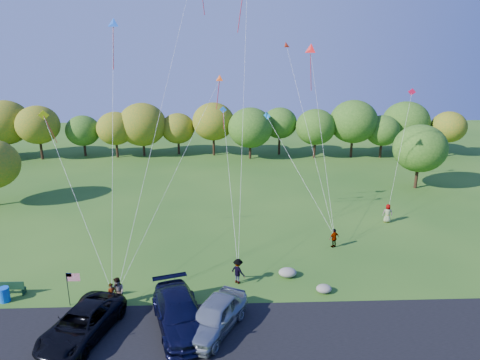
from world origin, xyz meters
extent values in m
plane|color=#235117|center=(0.00, 0.00, 0.00)|extent=(140.00, 140.00, 0.00)
cube|color=black|center=(0.00, -4.00, 0.03)|extent=(44.00, 6.00, 0.06)
cylinder|color=#351E13|center=(-29.93, 38.46, 1.13)|extent=(0.36, 0.36, 2.26)
ellipsoid|color=#3F6E1B|center=(-29.93, 38.46, 4.58)|extent=(7.14, 7.14, 6.43)
cylinder|color=#351E13|center=(-24.94, 38.25, 1.43)|extent=(0.36, 0.36, 2.85)
ellipsoid|color=#285516|center=(-24.94, 38.25, 5.03)|extent=(6.68, 6.68, 6.01)
cylinder|color=#351E13|center=(-19.49, 36.41, 1.20)|extent=(0.36, 0.36, 2.41)
ellipsoid|color=#3F6E1B|center=(-19.49, 36.41, 4.61)|extent=(6.77, 6.77, 6.09)
cylinder|color=#351E13|center=(-14.23, 36.47, 1.29)|extent=(0.36, 0.36, 2.57)
ellipsoid|color=#285516|center=(-14.23, 36.47, 4.56)|extent=(6.12, 6.12, 5.50)
cylinder|color=#351E13|center=(-10.23, 36.56, 1.33)|extent=(0.36, 0.36, 2.66)
ellipsoid|color=#285516|center=(-10.23, 36.56, 4.23)|extent=(4.84, 4.84, 4.35)
cylinder|color=#351E13|center=(-5.06, 39.50, 1.58)|extent=(0.36, 0.36, 3.16)
ellipsoid|color=#3F6E1B|center=(-5.06, 39.50, 5.07)|extent=(5.90, 5.90, 5.31)
cylinder|color=#351E13|center=(0.74, 38.97, 1.40)|extent=(0.36, 0.36, 2.79)
ellipsoid|color=#285516|center=(0.74, 38.97, 4.85)|extent=(6.34, 6.34, 5.71)
cylinder|color=#351E13|center=(4.35, 36.87, 1.11)|extent=(0.36, 0.36, 2.22)
ellipsoid|color=#285516|center=(4.35, 36.87, 4.38)|extent=(6.65, 6.65, 5.98)
cylinder|color=#351E13|center=(9.58, 38.73, 1.28)|extent=(0.36, 0.36, 2.56)
ellipsoid|color=#285516|center=(9.58, 38.73, 4.41)|extent=(5.70, 5.70, 5.13)
cylinder|color=#351E13|center=(15.61, 39.91, 1.29)|extent=(0.36, 0.36, 2.58)
ellipsoid|color=#285516|center=(15.61, 39.91, 4.73)|extent=(6.60, 6.60, 5.94)
cylinder|color=#351E13|center=(20.62, 38.00, 1.18)|extent=(0.36, 0.36, 2.36)
ellipsoid|color=#3F6E1B|center=(20.62, 38.00, 4.52)|extent=(6.64, 6.64, 5.98)
cylinder|color=#351E13|center=(24.86, 39.51, 1.37)|extent=(0.36, 0.36, 2.74)
ellipsoid|color=#285516|center=(24.86, 39.51, 4.60)|extent=(5.74, 5.74, 5.17)
cylinder|color=#351E13|center=(30.63, 39.13, 1.33)|extent=(0.36, 0.36, 2.67)
ellipsoid|color=#285516|center=(30.63, 39.13, 4.67)|extent=(6.17, 6.17, 5.56)
cylinder|color=#351E13|center=(34.34, 39.00, 1.17)|extent=(0.36, 0.36, 2.34)
ellipsoid|color=#3F6E1B|center=(34.34, 39.00, 4.53)|extent=(6.72, 6.72, 6.05)
cylinder|color=#351E13|center=(24.00, 22.00, 1.40)|extent=(0.36, 0.36, 2.80)
ellipsoid|color=#285516|center=(24.00, 22.00, 4.75)|extent=(6.00, 6.00, 5.40)
imported|color=black|center=(-6.43, -3.93, 0.89)|extent=(4.34, 6.48, 1.65)
imported|color=black|center=(-1.04, -3.25, 0.98)|extent=(4.27, 6.78, 1.83)
imported|color=#979EA1|center=(1.01, -3.63, 0.99)|extent=(4.46, 5.84, 1.85)
imported|color=#4C4C59|center=(-5.52, -0.80, 0.77)|extent=(0.67, 0.60, 1.54)
imported|color=#4C4C59|center=(-5.14, -0.77, 0.95)|extent=(1.16, 1.15, 1.89)
imported|color=#4C4C59|center=(2.54, 1.63, 0.91)|extent=(1.32, 1.29, 1.81)
imported|color=#4C4C59|center=(10.61, 6.92, 0.81)|extent=(1.03, 0.76, 1.62)
imported|color=#4C4C59|center=(16.92, 12.00, 0.88)|extent=(0.98, 0.77, 1.76)
cube|color=#13341C|center=(-12.52, 0.75, 0.43)|extent=(1.85, 0.13, 0.06)
cube|color=#13341C|center=(-12.52, 0.57, 0.74)|extent=(1.85, 0.07, 0.57)
cube|color=#13341C|center=(-13.29, 0.75, 0.22)|extent=(0.08, 0.46, 0.43)
cube|color=#13341C|center=(-11.75, 0.75, 0.22)|extent=(0.08, 0.46, 0.43)
cylinder|color=blue|center=(-12.60, -0.09, 0.49)|extent=(0.65, 0.65, 0.97)
cylinder|color=black|center=(-8.26, -0.70, 1.16)|extent=(0.05, 0.05, 2.32)
cube|color=red|center=(-7.84, -0.70, 1.99)|extent=(0.83, 0.56, 0.02)
cube|color=navy|center=(-8.09, -0.69, 2.16)|extent=(0.33, 0.02, 0.26)
ellipsoid|color=gray|center=(6.12, 2.35, 0.32)|extent=(1.28, 1.00, 0.64)
ellipsoid|color=slate|center=(8.26, 0.19, 0.27)|extent=(1.04, 0.87, 0.54)
cone|color=blue|center=(-5.93, 7.08, 17.31)|extent=(0.88, 0.41, 0.81)
cone|color=#FF3510|center=(7.44, 15.66, 15.91)|extent=(0.79, 0.65, 0.66)
cone|color=red|center=(9.18, 13.32, 15.55)|extent=(1.12, 0.77, 1.04)
cube|color=#F11146|center=(18.41, 13.20, 11.96)|extent=(0.66, 0.24, 0.65)
cube|color=#FFF915|center=(-11.44, 6.83, 11.01)|extent=(0.78, 0.25, 0.76)
cube|color=blue|center=(5.67, 14.53, 9.71)|extent=(0.58, 0.53, 0.74)
cone|color=#EE4D10|center=(1.35, 12.39, 13.19)|extent=(0.76, 0.38, 0.70)
cube|color=blue|center=(1.63, 12.06, 10.62)|extent=(0.60, 0.18, 0.60)
camera|label=1|loc=(1.69, -24.75, 15.69)|focal=32.00mm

